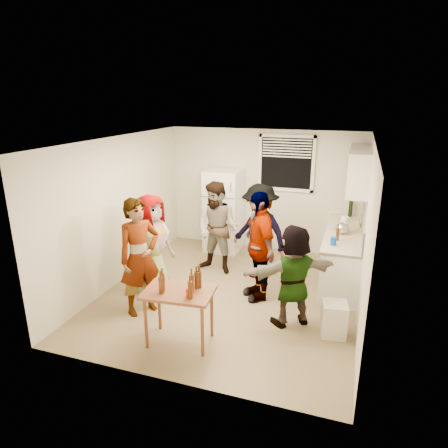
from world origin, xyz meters
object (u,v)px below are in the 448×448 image
(guest_stripe, at_px, (143,311))
(red_cup, at_px, (190,297))
(refrigerator, at_px, (224,211))
(guest_orange, at_px, (290,322))
(beer_bottle_table, at_px, (161,293))
(guest_black, at_px, (257,296))
(guest_back_left, at_px, (218,271))
(beer_bottle_counter, at_px, (337,240))
(guest_grey, at_px, (155,292))
(trash_bin, at_px, (334,319))
(wine_bottle, at_px, (350,216))
(kettle, at_px, (341,234))
(blue_cup, at_px, (333,245))
(serving_table, at_px, (181,341))
(guest_back_right, at_px, (258,277))

(guest_stripe, bearing_deg, red_cup, -88.37)
(refrigerator, relative_size, guest_orange, 1.15)
(beer_bottle_table, height_order, guest_orange, beer_bottle_table)
(guest_black, bearing_deg, refrigerator, 179.22)
(guest_stripe, distance_m, guest_back_left, 1.82)
(beer_bottle_counter, distance_m, beer_bottle_table, 3.04)
(guest_grey, relative_size, guest_back_left, 0.99)
(refrigerator, distance_m, guest_grey, 2.43)
(trash_bin, xyz_separation_m, guest_back_left, (-2.19, 1.46, -0.25))
(wine_bottle, height_order, beer_bottle_table, wine_bottle)
(red_cup, distance_m, guest_stripe, 1.46)
(guest_grey, xyz_separation_m, guest_back_left, (0.73, 1.11, 0.00))
(red_cup, height_order, guest_stripe, red_cup)
(beer_bottle_counter, bearing_deg, kettle, 82.33)
(refrigerator, distance_m, blue_cup, 2.73)
(refrigerator, distance_m, wine_bottle, 2.51)
(trash_bin, relative_size, guest_grey, 0.29)
(guest_back_left, bearing_deg, trash_bin, -24.18)
(trash_bin, height_order, guest_back_left, trash_bin)
(guest_orange, bearing_deg, kettle, -143.60)
(red_cup, height_order, guest_orange, red_cup)
(serving_table, height_order, guest_black, serving_table)
(beer_bottle_counter, xyz_separation_m, serving_table, (-1.82, -2.15, -0.90))
(trash_bin, bearing_deg, refrigerator, 133.52)
(guest_back_right, distance_m, guest_orange, 1.54)
(blue_cup, height_order, guest_grey, blue_cup)
(guest_orange, bearing_deg, guest_grey, -39.85)
(serving_table, relative_size, beer_bottle_table, 3.95)
(refrigerator, height_order, guest_orange, refrigerator)
(trash_bin, height_order, red_cup, red_cup)
(refrigerator, distance_m, guest_orange, 3.18)
(guest_grey, height_order, guest_back_left, guest_back_left)
(refrigerator, relative_size, guest_black, 0.96)
(guest_back_left, bearing_deg, kettle, 16.21)
(trash_bin, distance_m, guest_back_right, 2.02)
(beer_bottle_counter, bearing_deg, guest_stripe, -149.37)
(kettle, bearing_deg, guest_black, -142.26)
(beer_bottle_counter, xyz_separation_m, guest_black, (-1.15, -0.61, -0.90))
(red_cup, height_order, guest_black, red_cup)
(beer_bottle_counter, distance_m, guest_stripe, 3.26)
(kettle, distance_m, trash_bin, 1.83)
(serving_table, height_order, red_cup, red_cup)
(serving_table, distance_m, guest_orange, 1.61)
(wine_bottle, distance_m, guest_orange, 2.90)
(guest_black, bearing_deg, blue_cup, 75.02)
(beer_bottle_table, bearing_deg, guest_stripe, 135.43)
(guest_grey, bearing_deg, guest_black, -61.73)
(serving_table, bearing_deg, guest_back_right, 77.08)
(guest_orange, bearing_deg, blue_cup, -149.17)
(serving_table, height_order, beer_bottle_table, beer_bottle_table)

